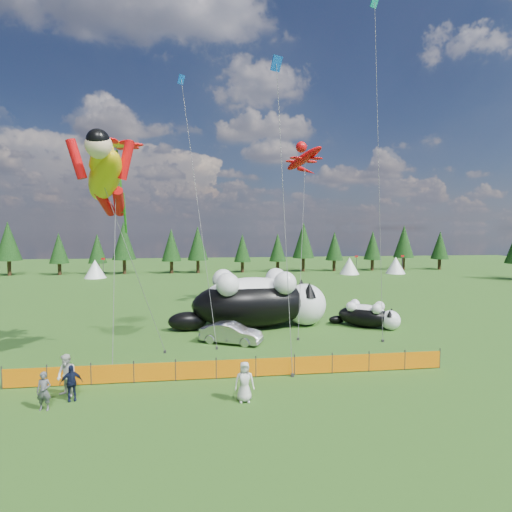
{
  "coord_description": "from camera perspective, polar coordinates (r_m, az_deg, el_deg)",
  "views": [
    {
      "loc": [
        -1.51,
        -22.59,
        7.55
      ],
      "look_at": [
        1.91,
        4.0,
        5.67
      ],
      "focal_mm": 28.0,
      "sensor_mm": 36.0,
      "label": 1
    }
  ],
  "objects": [
    {
      "name": "spectator_c",
      "position": [
        20.0,
        -24.9,
        -16.12
      ],
      "size": [
        1.04,
        0.77,
        1.58
      ],
      "primitive_type": "imported",
      "rotation": [
        0.0,
        0.0,
        0.36
      ],
      "color": "#121933",
      "rests_on": "ground"
    },
    {
      "name": "spectator_b",
      "position": [
        20.46,
        -25.45,
        -15.18
      ],
      "size": [
        1.08,
        0.98,
        1.91
      ],
      "primitive_type": "imported",
      "rotation": [
        0.0,
        0.0,
        -0.61
      ],
      "color": "silver",
      "rests_on": "ground"
    },
    {
      "name": "festival_tents",
      "position": [
        64.13,
        3.95,
        -1.51
      ],
      "size": [
        50.0,
        3.2,
        2.8
      ],
      "primitive_type": null,
      "color": "white",
      "rests_on": "ground"
    },
    {
      "name": "spectator_e",
      "position": [
        18.18,
        -1.66,
        -17.51
      ],
      "size": [
        0.87,
        0.57,
        1.76
      ],
      "primitive_type": "imported",
      "rotation": [
        0.0,
        0.0,
        -0.01
      ],
      "color": "silver",
      "rests_on": "ground"
    },
    {
      "name": "diamond_kite_a",
      "position": [
        31.16,
        -10.29,
        21.3
      ],
      "size": [
        2.75,
        6.05,
        19.31
      ],
      "color": "blue",
      "rests_on": "ground"
    },
    {
      "name": "superhero_kite",
      "position": [
        22.83,
        -20.77,
        10.54
      ],
      "size": [
        6.3,
        6.52,
        12.81
      ],
      "color": "gold",
      "rests_on": "ground"
    },
    {
      "name": "tree_line",
      "position": [
        67.7,
        -6.05,
        0.98
      ],
      "size": [
        90.0,
        4.0,
        8.0
      ],
      "primitive_type": null,
      "color": "black",
      "rests_on": "ground"
    },
    {
      "name": "spectator_a",
      "position": [
        19.53,
        -28.05,
        -16.67
      ],
      "size": [
        0.61,
        0.43,
        1.61
      ],
      "primitive_type": "imported",
      "rotation": [
        0.0,
        0.0,
        -0.07
      ],
      "color": "#515256",
      "rests_on": "ground"
    },
    {
      "name": "diamond_kite_c",
      "position": [
        24.62,
        3.03,
        24.46
      ],
      "size": [
        1.16,
        3.82,
        17.67
      ],
      "color": "blue",
      "rests_on": "ground"
    },
    {
      "name": "car",
      "position": [
        26.68,
        -3.57,
        -10.93
      ],
      "size": [
        4.3,
        3.0,
        1.34
      ],
      "primitive_type": "imported",
      "rotation": [
        0.0,
        0.0,
        1.14
      ],
      "color": "#A3A2A6",
      "rests_on": "ground"
    },
    {
      "name": "ground",
      "position": [
        23.87,
        -3.43,
        -14.44
      ],
      "size": [
        160.0,
        160.0,
        0.0
      ],
      "primitive_type": "plane",
      "color": "#0E390A",
      "rests_on": "ground"
    },
    {
      "name": "cat_large",
      "position": [
        30.49,
        0.39,
        -6.33
      ],
      "size": [
        12.11,
        4.91,
        4.37
      ],
      "rotation": [
        0.0,
        0.0,
        0.08
      ],
      "color": "black",
      "rests_on": "ground"
    },
    {
      "name": "safety_fence",
      "position": [
        20.88,
        -2.86,
        -15.72
      ],
      "size": [
        22.06,
        0.06,
        1.1
      ],
      "color": "#262626",
      "rests_on": "ground"
    },
    {
      "name": "cat_small",
      "position": [
        31.86,
        15.68,
        -8.13
      ],
      "size": [
        4.76,
        3.9,
        1.97
      ],
      "rotation": [
        0.0,
        0.0,
        -0.61
      ],
      "color": "black",
      "rests_on": "ground"
    },
    {
      "name": "flower_kite",
      "position": [
        24.71,
        -19.29,
        14.45
      ],
      "size": [
        3.32,
        5.73,
        12.79
      ],
      "color": "red",
      "rests_on": "ground"
    },
    {
      "name": "diamond_kite_b",
      "position": [
        36.34,
        16.64,
        30.01
      ],
      "size": [
        1.99,
        5.87,
        25.78
      ],
      "color": "#0DA08A",
      "rests_on": "ground"
    },
    {
      "name": "gecko_kite",
      "position": [
        38.5,
        6.86,
        13.64
      ],
      "size": [
        6.19,
        14.59,
        17.92
      ],
      "color": "red",
      "rests_on": "ground"
    }
  ]
}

